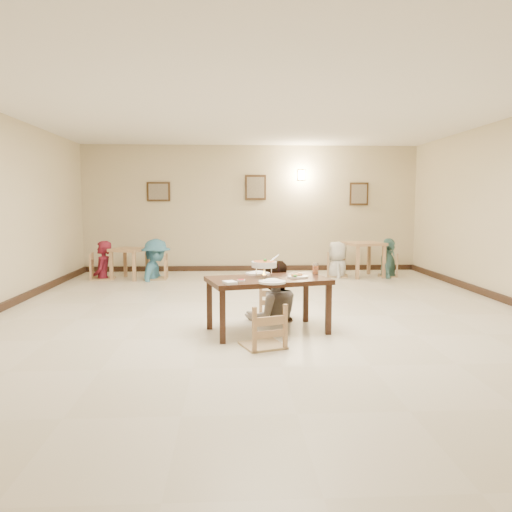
{
  "coord_description": "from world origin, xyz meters",
  "views": [
    {
      "loc": [
        -0.51,
        -7.01,
        1.62
      ],
      "look_at": [
        -0.15,
        -0.17,
        0.9
      ],
      "focal_mm": 35.0,
      "sensor_mm": 36.0,
      "label": 1
    }
  ],
  "objects": [
    {
      "name": "chair_far",
      "position": [
        0.05,
        -0.08,
        0.44
      ],
      "size": [
        0.41,
        0.41,
        0.88
      ],
      "rotation": [
        0.0,
        0.0,
        -0.27
      ],
      "color": "tan",
      "rests_on": "floor"
    },
    {
      "name": "bg_chair_ll",
      "position": [
        -3.25,
        3.77,
        0.52
      ],
      "size": [
        0.49,
        0.49,
        1.05
      ],
      "rotation": [
        0.0,
        0.0,
        1.71
      ],
      "color": "tan",
      "rests_on": "floor"
    },
    {
      "name": "baseboard_back",
      "position": [
        0.0,
        4.97,
        0.06
      ],
      "size": [
        8.0,
        0.06,
        0.12
      ],
      "primitive_type": "cube",
      "color": "black",
      "rests_on": "floor"
    },
    {
      "name": "drink_glass",
      "position": [
        0.61,
        -0.53,
        0.76
      ],
      "size": [
        0.08,
        0.08,
        0.15
      ],
      "color": "white",
      "rests_on": "main_table"
    },
    {
      "name": "ceiling",
      "position": [
        0.0,
        0.0,
        3.0
      ],
      "size": [
        10.0,
        10.0,
        0.0
      ],
      "primitive_type": "plane",
      "color": "white",
      "rests_on": "wall_back"
    },
    {
      "name": "wall_sconce",
      "position": [
        1.2,
        4.96,
        2.3
      ],
      "size": [
        0.16,
        0.05,
        0.22
      ],
      "primitive_type": "cube",
      "color": "#FFD88C",
      "rests_on": "wall_back"
    },
    {
      "name": "bg_table_right",
      "position": [
        2.45,
        3.86,
        0.63
      ],
      "size": [
        0.93,
        0.93,
        0.77
      ],
      "rotation": [
        0.0,
        0.0,
        0.25
      ],
      "color": "tan",
      "rests_on": "floor"
    },
    {
      "name": "picture_b",
      "position": [
        0.1,
        4.96,
        2.0
      ],
      "size": [
        0.5,
        0.04,
        0.6
      ],
      "color": "#362313",
      "rests_on": "wall_back"
    },
    {
      "name": "chair_near",
      "position": [
        -0.15,
        -1.49,
        0.47
      ],
      "size": [
        0.45,
        0.45,
        0.95
      ],
      "rotation": [
        0.0,
        0.0,
        3.48
      ],
      "color": "tan",
      "rests_on": "floor"
    },
    {
      "name": "bg_diner_d",
      "position": [
        3.02,
        3.89,
        0.85
      ],
      "size": [
        0.68,
        1.07,
        1.7
      ],
      "primitive_type": "imported",
      "rotation": [
        0.0,
        0.0,
        1.29
      ],
      "color": "slate",
      "rests_on": "floor"
    },
    {
      "name": "chili_dish",
      "position": [
        -0.38,
        -1.06,
        0.7
      ],
      "size": [
        0.1,
        0.1,
        0.02
      ],
      "color": "white",
      "rests_on": "main_table"
    },
    {
      "name": "fried_plate",
      "position": [
        0.34,
        -0.83,
        0.71
      ],
      "size": [
        0.27,
        0.27,
        0.06
      ],
      "color": "white",
      "rests_on": "main_table"
    },
    {
      "name": "wall_front",
      "position": [
        0.0,
        -5.0,
        1.5
      ],
      "size": [
        10.0,
        0.0,
        10.0
      ],
      "primitive_type": "plane",
      "rotation": [
        -1.57,
        0.0,
        0.0
      ],
      "color": "beige",
      "rests_on": "floor"
    },
    {
      "name": "curry_warmer",
      "position": [
        -0.08,
        -0.8,
        0.85
      ],
      "size": [
        0.36,
        0.32,
        0.29
      ],
      "color": "silver",
      "rests_on": "main_table"
    },
    {
      "name": "bg_chair_rr",
      "position": [
        3.02,
        3.89,
        0.46
      ],
      "size": [
        0.43,
        0.43,
        0.92
      ],
      "rotation": [
        0.0,
        0.0,
        -1.91
      ],
      "color": "tan",
      "rests_on": "floor"
    },
    {
      "name": "bg_table_left",
      "position": [
        -2.68,
        3.77,
        0.53
      ],
      "size": [
        0.85,
        0.85,
        0.67
      ],
      "rotation": [
        0.0,
        0.0,
        -0.35
      ],
      "color": "tan",
      "rests_on": "floor"
    },
    {
      "name": "wall_back",
      "position": [
        0.0,
        5.0,
        1.5
      ],
      "size": [
        10.0,
        0.0,
        10.0
      ],
      "primitive_type": "plane",
      "rotation": [
        1.57,
        0.0,
        0.0
      ],
      "color": "beige",
      "rests_on": "floor"
    },
    {
      "name": "bg_diner_a",
      "position": [
        -3.25,
        3.77,
        0.82
      ],
      "size": [
        0.43,
        0.63,
        1.65
      ],
      "primitive_type": "imported",
      "rotation": [
        0.0,
        0.0,
        4.78
      ],
      "color": "maroon",
      "rests_on": "floor"
    },
    {
      "name": "rice_plate_far",
      "position": [
        -0.15,
        -0.52,
        0.7
      ],
      "size": [
        0.32,
        0.32,
        0.07
      ],
      "color": "white",
      "rests_on": "main_table"
    },
    {
      "name": "bg_chair_lr",
      "position": [
        -2.11,
        3.71,
        0.5
      ],
      "size": [
        0.47,
        0.47,
        1.0
      ],
      "rotation": [
        0.0,
        0.0,
        -1.55
      ],
      "color": "tan",
      "rests_on": "floor"
    },
    {
      "name": "rice_plate_near",
      "position": [
        -0.02,
        -1.23,
        0.7
      ],
      "size": [
        0.32,
        0.32,
        0.07
      ],
      "color": "white",
      "rests_on": "main_table"
    },
    {
      "name": "bg_chair_rl",
      "position": [
        1.88,
        3.92,
        0.48
      ],
      "size": [
        0.46,
        0.46,
        0.97
      ],
      "rotation": [
        0.0,
        0.0,
        1.37
      ],
      "color": "tan",
      "rests_on": "floor"
    },
    {
      "name": "picture_a",
      "position": [
        -2.2,
        4.96,
        1.9
      ],
      "size": [
        0.55,
        0.04,
        0.45
      ],
      "color": "#362313",
      "rests_on": "wall_back"
    },
    {
      "name": "floor",
      "position": [
        0.0,
        0.0,
        0.0
      ],
      "size": [
        10.0,
        10.0,
        0.0
      ],
      "primitive_type": "plane",
      "color": "beige",
      "rests_on": "ground"
    },
    {
      "name": "picture_c",
      "position": [
        2.6,
        4.96,
        1.85
      ],
      "size": [
        0.45,
        0.04,
        0.55
      ],
      "color": "#362313",
      "rests_on": "wall_back"
    },
    {
      "name": "main_table",
      "position": [
        -0.04,
        -0.83,
        0.61
      ],
      "size": [
        1.63,
        1.17,
        0.69
      ],
      "rotation": [
        0.0,
        0.0,
        0.26
      ],
      "color": "#361E13",
      "rests_on": "floor"
    },
    {
      "name": "bg_diner_b",
      "position": [
        -2.11,
        3.71,
        0.87
      ],
      "size": [
        0.81,
        1.21,
        1.73
      ],
      "primitive_type": "imported",
      "rotation": [
        0.0,
        0.0,
        1.42
      ],
      "color": "teal",
      "rests_on": "floor"
    },
    {
      "name": "bg_diner_c",
      "position": [
        1.88,
        3.92,
        0.78
      ],
      "size": [
        0.58,
        0.81,
        1.56
      ],
      "primitive_type": "imported",
      "rotation": [
        0.0,
        0.0,
        4.6
      ],
      "color": "silver",
      "rests_on": "floor"
    },
    {
      "name": "main_diner",
      "position": [
        0.09,
        -0.14,
        0.83
      ],
      "size": [
        0.92,
        0.78,
        1.66
      ],
      "primitive_type": "imported",
      "rotation": [
        0.0,
        0.0,
        3.34
      ],
      "color": "gray",
      "rests_on": "floor"
    },
    {
      "name": "napkin_cutlery",
      "position": [
        -0.51,
        -1.27,
        0.7
      ],
      "size": [
        0.21,
        0.28,
        0.03
      ],
      "color": "white",
      "rests_on": "main_table"
    }
  ]
}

